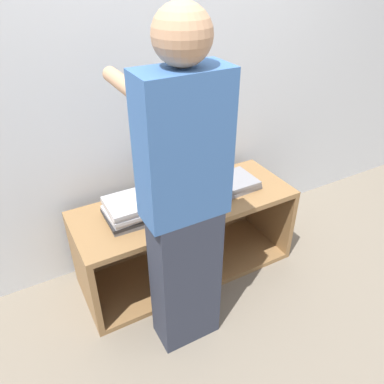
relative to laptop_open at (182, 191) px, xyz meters
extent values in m
plane|color=#756B5B|center=(0.00, -0.33, -0.62)|extent=(12.00, 12.00, 0.00)
cube|color=silver|center=(0.00, 0.32, 0.58)|extent=(8.00, 0.05, 2.40)
cube|color=olive|center=(0.00, -0.06, -0.07)|extent=(1.44, 0.54, 0.04)
cube|color=olive|center=(0.00, -0.06, -0.60)|extent=(1.44, 0.54, 0.04)
cube|color=olive|center=(-0.70, -0.06, -0.34)|extent=(0.04, 0.54, 0.50)
cube|color=olive|center=(0.70, -0.06, -0.34)|extent=(0.04, 0.54, 0.50)
cube|color=olive|center=(0.00, 0.19, -0.34)|extent=(1.37, 0.04, 0.50)
cube|color=#333338|center=(0.00, -0.06, -0.04)|extent=(0.32, 0.25, 0.02)
cube|color=gray|center=(0.00, -0.05, -0.03)|extent=(0.26, 0.14, 0.00)
cube|color=#333338|center=(0.00, 0.12, 0.08)|extent=(0.32, 0.10, 0.23)
cube|color=black|center=(0.00, 0.11, 0.08)|extent=(0.28, 0.08, 0.20)
cube|color=slate|center=(-0.35, -0.06, -0.04)|extent=(0.33, 0.26, 0.02)
cube|color=#232326|center=(-0.36, -0.06, -0.02)|extent=(0.32, 0.25, 0.02)
cube|color=#B7B7BC|center=(-0.35, -0.05, 0.00)|extent=(0.33, 0.26, 0.02)
cube|color=#B7B7BC|center=(-0.34, -0.06, 0.02)|extent=(0.33, 0.26, 0.02)
cube|color=#B7B7BC|center=(-0.35, -0.06, 0.05)|extent=(0.32, 0.25, 0.02)
cube|color=#B7B7BC|center=(-0.35, -0.06, 0.07)|extent=(0.32, 0.25, 0.02)
cube|color=gray|center=(0.36, -0.05, -0.04)|extent=(0.33, 0.26, 0.02)
cube|color=gray|center=(0.35, -0.05, -0.02)|extent=(0.32, 0.25, 0.02)
cube|color=gray|center=(0.34, -0.05, 0.00)|extent=(0.32, 0.25, 0.02)
cube|color=#2D3342|center=(-0.25, -0.51, -0.19)|extent=(0.34, 0.20, 0.86)
cube|color=#38609E|center=(-0.25, -0.51, 0.58)|extent=(0.40, 0.20, 0.68)
sphere|color=tan|center=(-0.25, -0.51, 1.04)|extent=(0.23, 0.23, 0.23)
cylinder|color=tan|center=(-0.41, -0.25, 0.82)|extent=(0.07, 0.32, 0.07)
cylinder|color=tan|center=(-0.09, -0.25, 0.82)|extent=(0.07, 0.32, 0.07)
camera|label=1|loc=(-0.92, -1.80, 1.29)|focal=35.00mm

